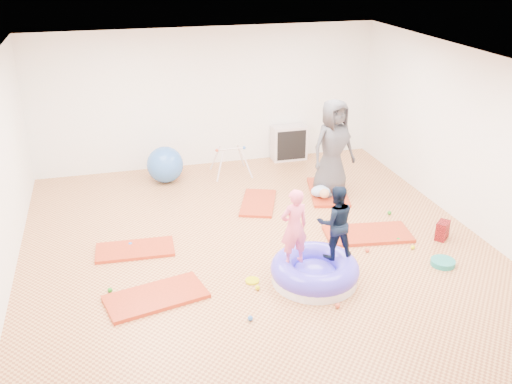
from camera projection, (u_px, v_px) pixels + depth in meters
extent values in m
cube|color=tan|center=(261.00, 255.00, 8.51)|extent=(7.00, 8.00, 0.01)
cube|color=silver|center=(262.00, 67.00, 7.38)|extent=(7.00, 8.00, 0.01)
cube|color=white|center=(208.00, 98.00, 11.47)|extent=(7.00, 0.01, 2.80)
cube|color=white|center=(402.00, 349.00, 4.41)|extent=(7.00, 0.01, 2.80)
cube|color=white|center=(480.00, 146.00, 8.78)|extent=(0.01, 8.00, 2.80)
cube|color=red|center=(156.00, 297.00, 7.46)|extent=(1.40, 0.91, 0.05)
cube|color=red|center=(135.00, 250.00, 8.60)|extent=(1.19, 0.64, 0.05)
cube|color=red|center=(258.00, 203.00, 10.15)|extent=(0.93, 1.25, 0.05)
cube|color=red|center=(368.00, 234.00, 9.05)|extent=(1.43, 0.86, 0.06)
cube|color=red|center=(328.00, 192.00, 10.58)|extent=(0.94, 1.42, 0.05)
cylinder|color=white|center=(314.00, 276.00, 7.84)|extent=(1.18, 1.18, 0.13)
torus|color=#493CEE|center=(315.00, 269.00, 7.79)|extent=(1.22, 1.22, 0.32)
ellipsoid|color=#493CEE|center=(315.00, 273.00, 7.82)|extent=(0.65, 0.65, 0.29)
imported|color=#FF648D|center=(294.00, 224.00, 7.49)|extent=(0.43, 0.31, 1.08)
imported|color=black|center=(336.00, 219.00, 7.63)|extent=(0.55, 0.45, 1.06)
imported|color=#3F3F44|center=(333.00, 147.00, 10.17)|extent=(0.96, 0.74, 1.74)
ellipsoid|color=#A0BAEA|center=(321.00, 191.00, 10.28)|extent=(0.37, 0.24, 0.21)
sphere|color=tan|center=(324.00, 193.00, 10.12)|extent=(0.17, 0.17, 0.17)
sphere|color=#21851D|center=(389.00, 213.00, 9.75)|extent=(0.07, 0.07, 0.07)
sphere|color=#D5D807|center=(413.00, 247.00, 8.65)|extent=(0.07, 0.07, 0.07)
sphere|color=#21851D|center=(110.00, 290.00, 7.59)|extent=(0.07, 0.07, 0.07)
sphere|color=blue|center=(345.00, 231.00, 9.12)|extent=(0.07, 0.07, 0.07)
sphere|color=#CB492C|center=(338.00, 306.00, 7.26)|extent=(0.07, 0.07, 0.07)
sphere|color=#D5D807|center=(258.00, 288.00, 7.64)|extent=(0.07, 0.07, 0.07)
sphere|color=#CB492C|center=(367.00, 250.00, 8.56)|extent=(0.07, 0.07, 0.07)
sphere|color=blue|center=(250.00, 318.00, 7.02)|extent=(0.07, 0.07, 0.07)
sphere|color=#21851D|center=(398.00, 240.00, 8.86)|extent=(0.07, 0.07, 0.07)
sphere|color=blue|center=(130.00, 244.00, 8.73)|extent=(0.07, 0.07, 0.07)
sphere|color=blue|center=(165.00, 165.00, 10.97)|extent=(0.70, 0.70, 0.70)
sphere|color=#EA540E|center=(170.00, 166.00, 11.39)|extent=(0.35, 0.35, 0.35)
cylinder|color=silver|center=(220.00, 166.00, 11.02)|extent=(0.21, 0.22, 0.57)
cylinder|color=silver|center=(215.00, 158.00, 11.45)|extent=(0.21, 0.22, 0.57)
cylinder|color=silver|center=(247.00, 164.00, 11.14)|extent=(0.21, 0.22, 0.57)
cylinder|color=silver|center=(241.00, 156.00, 11.57)|extent=(0.21, 0.22, 0.57)
cylinder|color=silver|center=(231.00, 149.00, 11.20)|extent=(0.55, 0.03, 0.03)
sphere|color=#CB492C|center=(217.00, 150.00, 11.13)|extent=(0.07, 0.07, 0.07)
sphere|color=blue|center=(244.00, 148.00, 11.26)|extent=(0.07, 0.07, 0.07)
cube|color=silver|center=(289.00, 143.00, 12.12)|extent=(0.73, 0.35, 0.73)
cube|color=black|center=(292.00, 145.00, 11.97)|extent=(0.63, 0.02, 0.63)
cube|color=silver|center=(290.00, 144.00, 12.07)|extent=(0.02, 0.25, 0.64)
cube|color=silver|center=(290.00, 144.00, 12.07)|extent=(0.64, 0.25, 0.02)
cylinder|color=#1D837D|center=(443.00, 263.00, 8.23)|extent=(0.35, 0.35, 0.08)
cube|color=red|center=(442.00, 230.00, 8.91)|extent=(0.29, 0.29, 0.29)
cylinder|color=#D5D807|center=(252.00, 281.00, 7.83)|extent=(0.19, 0.19, 0.03)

